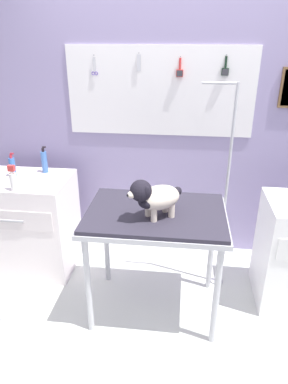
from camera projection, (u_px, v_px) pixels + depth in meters
ground at (153, 343)px, 2.45m from camera, size 4.40×4.00×0.04m
rear_wall_panel at (169, 132)px, 3.12m from camera, size 4.00×0.11×2.30m
grooming_table at (156, 222)px, 2.44m from camera, size 0.99×0.69×0.85m
grooming_arm at (224, 201)px, 2.71m from camera, size 0.30×0.11×1.68m
dog at (154, 197)px, 2.26m from camera, size 0.37×0.31×0.29m
counter_left at (28, 223)px, 3.09m from camera, size 0.80×0.58×0.86m
spray_bottle_tall at (13, 180)px, 2.67m from camera, size 0.06×0.06×0.20m
conditioner_bottle at (44, 162)px, 3.01m from camera, size 0.05×0.05×0.24m
shampoo_bottle at (13, 167)px, 2.94m from camera, size 0.05×0.05×0.21m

